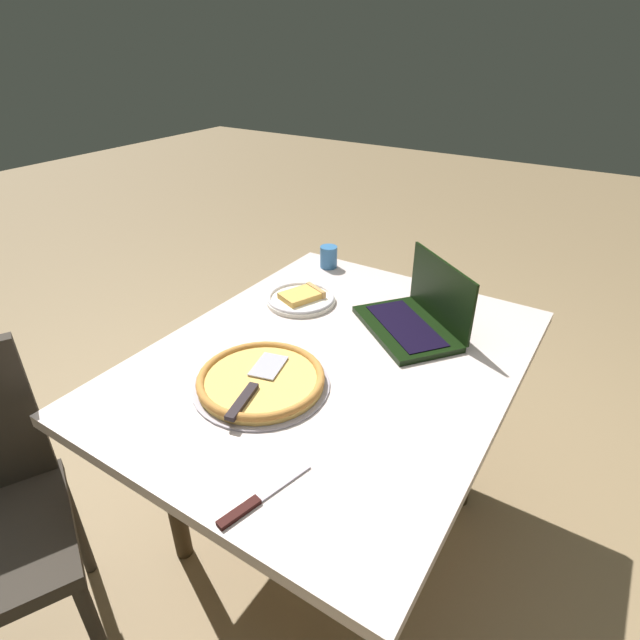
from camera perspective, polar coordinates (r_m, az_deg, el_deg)
ground_plane at (r=1.89m, az=1.08°, el=-22.16°), size 12.00×12.00×0.00m
dining_table at (r=1.44m, az=1.32°, el=-6.70°), size 1.19×0.94×0.70m
laptop at (r=1.53m, az=10.89°, el=0.44°), size 0.37×0.39×0.21m
pizza_plate at (r=1.67m, az=-2.13°, el=2.49°), size 0.23×0.23×0.04m
pizza_tray at (r=1.29m, az=-6.69°, el=-6.76°), size 0.35×0.35×0.04m
table_knife at (r=1.03m, az=-7.18°, el=-19.60°), size 0.22×0.07×0.01m
drink_cup at (r=1.91m, az=0.98°, el=7.18°), size 0.06×0.06×0.08m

